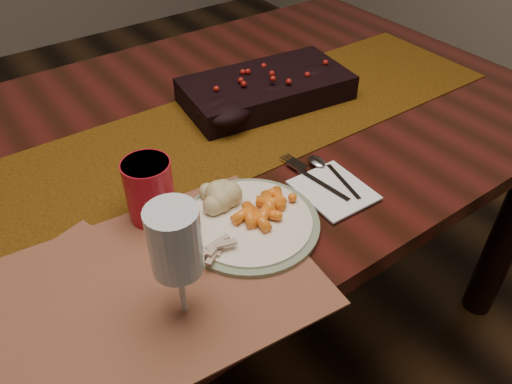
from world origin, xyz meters
TOP-DOWN VIEW (x-y plane):
  - floor at (0.00, 0.00)m, footprint 5.00×5.00m
  - dining_table at (0.00, 0.00)m, footprint 1.80×1.00m
  - table_runner at (-0.05, -0.03)m, footprint 1.72×0.37m
  - centerpiece at (0.26, 0.02)m, footprint 0.42×0.25m
  - placemat_main at (-0.22, -0.33)m, footprint 0.52×0.41m
  - placemat_second at (-0.41, -0.33)m, footprint 0.49×0.41m
  - dinner_plate at (-0.02, -0.31)m, footprint 0.32×0.32m
  - baby_carrots at (0.01, -0.33)m, footprint 0.12×0.10m
  - mashed_potatoes at (-0.05, -0.24)m, footprint 0.09×0.09m
  - turkey_shreds at (-0.11, -0.34)m, footprint 0.07×0.06m
  - napkin at (0.16, -0.33)m, footprint 0.13×0.14m
  - fork at (0.15, -0.29)m, footprint 0.04×0.16m
  - spoon at (0.19, -0.30)m, footprint 0.06×0.15m
  - red_cup at (-0.15, -0.19)m, footprint 0.09×0.09m
  - wine_glass at (-0.20, -0.40)m, footprint 0.09×0.09m

SIDE VIEW (x-z plane):
  - floor at x=0.00m, z-range 0.00..0.00m
  - dining_table at x=0.00m, z-range 0.00..0.75m
  - table_runner at x=-0.05m, z-range 0.75..0.75m
  - placemat_second at x=-0.41m, z-range 0.75..0.75m
  - placemat_main at x=-0.22m, z-range 0.75..0.75m
  - napkin at x=0.16m, z-range 0.75..0.76m
  - dinner_plate at x=-0.02m, z-range 0.75..0.77m
  - spoon at x=0.19m, z-range 0.76..0.76m
  - fork at x=0.15m, z-range 0.76..0.76m
  - turkey_shreds at x=-0.11m, z-range 0.77..0.78m
  - baby_carrots at x=0.01m, z-range 0.77..0.79m
  - mashed_potatoes at x=-0.05m, z-range 0.77..0.82m
  - centerpiece at x=0.26m, z-range 0.75..0.83m
  - red_cup at x=-0.15m, z-range 0.75..0.87m
  - wine_glass at x=-0.20m, z-range 0.75..0.95m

